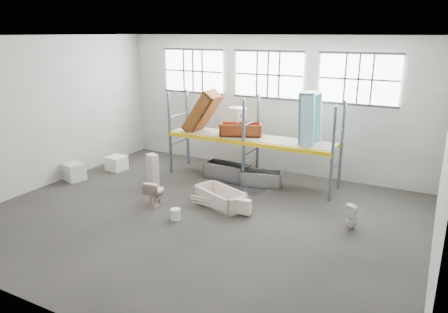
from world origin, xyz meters
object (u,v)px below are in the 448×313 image
Objects in this scene: rust_tub_flat at (241,129)px; carton_near at (74,172)px; toilet_beige at (155,192)px; bucket at (176,214)px; cistern_tall at (153,172)px; bathtub_beige at (220,198)px; blue_tub_upright at (310,119)px; toilet_white at (352,216)px; steel_tub_left at (227,171)px; steel_tub_right at (262,178)px.

carton_near is at bearing -150.72° from rust_tub_flat.
bucket is at bearing 142.41° from toilet_beige.
bathtub_beige is at bearing 18.50° from cistern_tall.
cistern_tall is at bearing -132.09° from rust_tub_flat.
cistern_tall is at bearing -152.11° from blue_tub_upright.
rust_tub_flat is at bearing 29.28° from carton_near.
toilet_white is 2.17× the size of bucket.
bathtub_beige is 5.75m from carton_near.
cistern_tall reaches higher than toilet_white.
rust_tub_flat is (-0.54, 2.51, 1.57)m from bathtub_beige.
toilet_beige is at bearing -110.33° from rust_tub_flat.
toilet_white is 0.44× the size of steel_tub_left.
toilet_white is (5.66, 1.13, -0.04)m from toilet_beige.
bucket is (2.02, -1.66, -0.45)m from cistern_tall.
rust_tub_flat is (-4.41, 2.24, 1.47)m from toilet_white.
cistern_tall is 1.72× the size of carton_near.
toilet_white reaches higher than bucket.
steel_tub_right is 3.86m from bucket.
toilet_white reaches higher than steel_tub_left.
steel_tub_right is 1.86m from rust_tub_flat.
toilet_white is 0.40× the size of blue_tub_upright.
toilet_beige is at bearing -69.33° from toilet_white.
rust_tub_flat is (-0.96, 0.29, 1.57)m from steel_tub_right.
blue_tub_upright is (2.85, 0.32, 2.10)m from steel_tub_left.
rust_tub_flat is at bearing 31.54° from steel_tub_left.
bucket is 0.46× the size of carton_near.
cistern_tall is 2.65m from bucket.
toilet_beige is 0.45× the size of blue_tub_upright.
carton_near reaches higher than steel_tub_left.
steel_tub_right is 2.63m from blue_tub_upright.
cistern_tall is 3.38m from rust_tub_flat.
blue_tub_upright is (-1.97, 2.31, 2.04)m from toilet_white.
cistern_tall is 2.71m from steel_tub_left.
cistern_tall is 0.69× the size of blue_tub_upright.
blue_tub_upright is (3.69, 3.44, 2.00)m from toilet_beige.
cistern_tall is 0.89× the size of steel_tub_right.
rust_tub_flat is at bearing -107.57° from toilet_white.
blue_tub_upright is 8.46m from carton_near.
toilet_beige is at bearing -132.27° from bathtub_beige.
steel_tub_right is at bearing -1.46° from steel_tub_left.
toilet_beige reaches higher than bucket.
steel_tub_left reaches higher than bucket.
bucket is at bearing -12.03° from carton_near.
bathtub_beige is 5.35× the size of bucket.
blue_tub_upright reaches higher than steel_tub_left.
steel_tub_right is at bearing 74.09° from bucket.
steel_tub_left reaches higher than bathtub_beige.
steel_tub_left is 5.47m from carton_near.
cistern_tall is (-0.86, 1.03, 0.22)m from toilet_beige.
toilet_beige is at bearing 151.54° from bucket.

